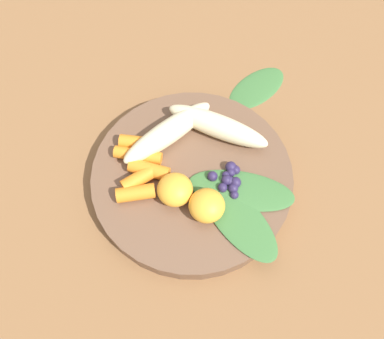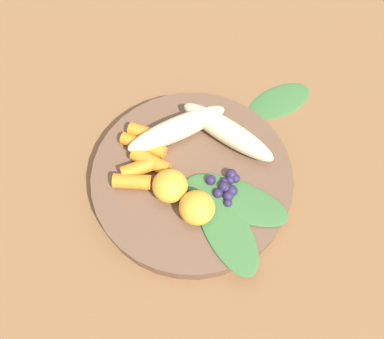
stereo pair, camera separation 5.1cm
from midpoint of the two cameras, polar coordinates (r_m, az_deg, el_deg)
ground_plane at (r=0.55m, az=-2.68°, el=-2.03°), size 2.40×2.40×0.00m
bowl at (r=0.53m, az=-2.74°, el=-1.42°), size 0.27×0.27×0.03m
banana_peeled_left at (r=0.54m, az=-6.21°, el=5.13°), size 0.11×0.14×0.03m
banana_peeled_right at (r=0.54m, az=0.98°, el=6.07°), size 0.15×0.05×0.03m
orange_segment_near at (r=0.48m, az=-0.87°, el=-5.53°), size 0.05×0.05×0.03m
orange_segment_far at (r=0.49m, az=-5.44°, el=-3.20°), size 0.05×0.05×0.03m
carrot_front at (r=0.54m, az=-10.54°, el=3.58°), size 0.05×0.03×0.02m
carrot_mid_left at (r=0.53m, az=-10.67°, el=1.50°), size 0.07×0.02×0.02m
carrot_mid_right at (r=0.52m, az=-9.03°, el=-0.29°), size 0.05×0.02×0.02m
carrot_rear at (r=0.52m, az=-10.54°, el=-1.58°), size 0.04×0.05×0.02m
carrot_small at (r=0.51m, az=-10.99°, el=-3.64°), size 0.05×0.04×0.02m
blueberry_pile at (r=0.51m, az=2.47°, el=-1.69°), size 0.05×0.05×0.01m
kale_leaf_left at (r=0.49m, az=3.76°, el=-7.41°), size 0.14×0.12×0.00m
kale_leaf_right at (r=0.51m, az=4.28°, el=-3.28°), size 0.14×0.07×0.00m
kale_leaf_stray at (r=0.64m, az=7.07°, el=11.55°), size 0.10×0.12×0.01m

